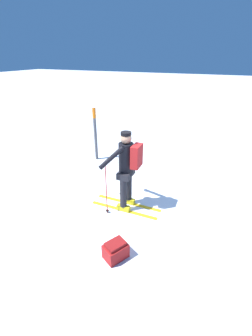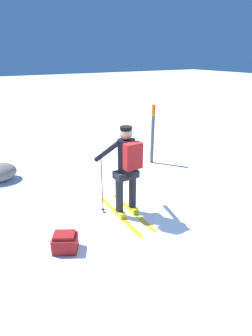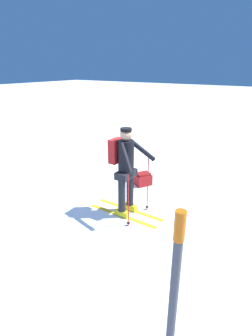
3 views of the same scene
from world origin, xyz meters
The scene contains 4 objects.
ground_plane centered at (0.00, 0.00, 0.00)m, with size 80.00×80.00×0.00m, color white.
skier centered at (-0.10, 0.18, 1.05)m, with size 0.98×1.61×1.82m.
dropped_backpack centered at (-1.52, -0.22, 0.16)m, with size 0.49×0.45×0.34m.
trail_marker centered at (1.96, 2.19, 1.00)m, with size 0.11×0.11×1.72m.
Camera 1 is at (-4.03, -1.51, 3.21)m, focal length 24.00 mm.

